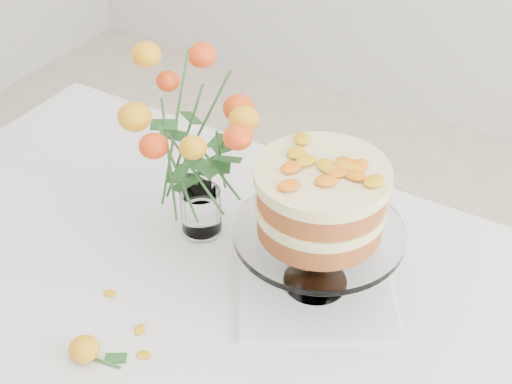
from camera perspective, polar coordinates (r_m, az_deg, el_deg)
table at (r=1.39m, az=-4.64°, el=-9.78°), size 1.43×0.93×0.76m
napkin at (r=1.32m, az=4.73°, el=-7.36°), size 0.38×0.38×0.01m
cake_stand at (r=1.20m, az=5.18°, el=-1.15°), size 0.30×0.30×0.27m
rose_vase at (r=1.29m, az=-4.81°, el=4.77°), size 0.32×0.32×0.40m
loose_rose_near at (r=1.23m, az=-13.58°, el=-12.12°), size 0.09×0.05×0.04m
stray_petal_a at (r=1.33m, az=-11.60°, el=-7.96°), size 0.03×0.02×0.00m
stray_petal_b at (r=1.26m, az=-9.26°, el=-10.82°), size 0.03×0.02×0.00m
stray_petal_c at (r=1.22m, az=-8.94°, el=-12.76°), size 0.03×0.02×0.00m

